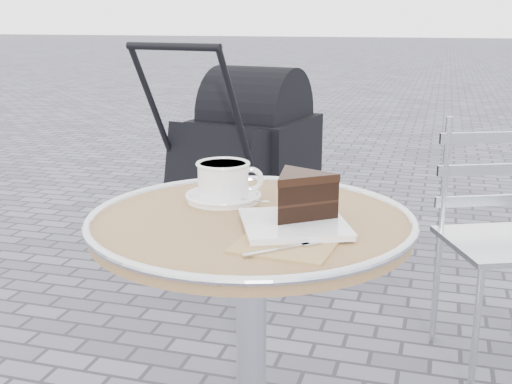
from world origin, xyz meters
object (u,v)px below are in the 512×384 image
(cappuccino_set, at_px, (224,183))
(baby_stroller, at_px, (245,158))
(cake_plate_set, at_px, (299,202))
(cafe_table, at_px, (251,287))
(bistro_chair, at_px, (495,211))

(cappuccino_set, relative_size, baby_stroller, 0.19)
(cake_plate_set, bearing_deg, baby_stroller, 87.23)
(cafe_table, xyz_separation_m, cake_plate_set, (0.11, -0.02, 0.22))
(cappuccino_set, xyz_separation_m, cake_plate_set, (0.21, -0.14, 0.01))
(bistro_chair, distance_m, baby_stroller, 1.35)
(cafe_table, distance_m, baby_stroller, 1.79)
(cappuccino_set, xyz_separation_m, bistro_chair, (0.69, 0.84, -0.26))
(cake_plate_set, bearing_deg, cappuccino_set, 123.07)
(cappuccino_set, height_order, cake_plate_set, cake_plate_set)
(baby_stroller, bearing_deg, cake_plate_set, -59.26)
(cappuccino_set, relative_size, bistro_chair, 0.25)
(cafe_table, relative_size, cake_plate_set, 2.13)
(cake_plate_set, xyz_separation_m, baby_stroller, (-0.65, 1.73, -0.31))
(cappuccino_set, bearing_deg, cake_plate_set, -50.56)
(cafe_table, bearing_deg, cappuccino_set, 130.96)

